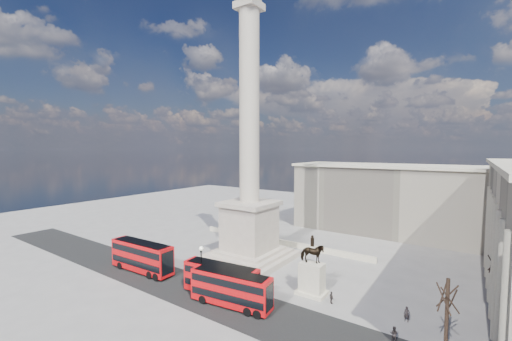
{
  "coord_description": "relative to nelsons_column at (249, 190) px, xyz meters",
  "views": [
    {
      "loc": [
        33.36,
        -41.05,
        20.32
      ],
      "look_at": [
        2.88,
        2.96,
        16.7
      ],
      "focal_mm": 22.0,
      "sensor_mm": 36.0,
      "label": 1
    }
  ],
  "objects": [
    {
      "name": "ground",
      "position": [
        0.0,
        -5.0,
        -12.92
      ],
      "size": [
        180.0,
        180.0,
        0.0
      ],
      "primitive_type": "plane",
      "color": "gray",
      "rests_on": "ground"
    },
    {
      "name": "asphalt_road",
      "position": [
        5.0,
        -15.0,
        -12.91
      ],
      "size": [
        120.0,
        9.0,
        0.01
      ],
      "primitive_type": "cube",
      "color": "black",
      "rests_on": "ground"
    },
    {
      "name": "nelsons_column",
      "position": [
        0.0,
        0.0,
        0.0
      ],
      "size": [
        14.0,
        14.0,
        49.85
      ],
      "color": "#C2B3A2",
      "rests_on": "ground"
    },
    {
      "name": "balustrade_wall",
      "position": [
        0.0,
        11.0,
        -12.37
      ],
      "size": [
        40.0,
        0.6,
        1.1
      ],
      "primitive_type": "cube",
      "color": "beige",
      "rests_on": "ground"
    },
    {
      "name": "building_northeast",
      "position": [
        20.0,
        35.0,
        -4.59
      ],
      "size": [
        51.0,
        17.0,
        16.6
      ],
      "color": "#BEB39B",
      "rests_on": "ground"
    },
    {
      "name": "red_bus_a",
      "position": [
        -11.07,
        -15.04,
        -10.29
      ],
      "size": [
        12.44,
        3.37,
        5.0
      ],
      "rotation": [
        0.0,
        0.0,
        0.04
      ],
      "color": "red",
      "rests_on": "ground"
    },
    {
      "name": "red_bus_b",
      "position": [
        5.45,
        -14.16,
        -10.56
      ],
      "size": [
        11.29,
        3.77,
        4.49
      ],
      "rotation": [
        0.0,
        0.0,
        0.11
      ],
      "color": "red",
      "rests_on": "ground"
    },
    {
      "name": "red_bus_c",
      "position": [
        8.35,
        -15.53,
        -10.56
      ],
      "size": [
        11.29,
        3.91,
        4.49
      ],
      "rotation": [
        0.0,
        0.0,
        0.13
      ],
      "color": "red",
      "rests_on": "ground"
    },
    {
      "name": "victorian_lamp",
      "position": [
        2.67,
        -15.21,
        -8.9
      ],
      "size": [
        0.59,
        0.59,
        6.82
      ],
      "rotation": [
        0.0,
        0.0,
        0.0
      ],
      "color": "black",
      "rests_on": "ground"
    },
    {
      "name": "equestrian_statue",
      "position": [
        15.46,
        -6.44,
        -9.98
      ],
      "size": [
        4.05,
        3.04,
        8.42
      ],
      "color": "beige",
      "rests_on": "ground"
    },
    {
      "name": "bare_tree_near",
      "position": [
        31.93,
        -12.86,
        -5.93
      ],
      "size": [
        2.03,
        2.03,
        8.86
      ],
      "rotation": [
        0.0,
        0.0,
        0.32
      ],
      "color": "#332319",
      "rests_on": "ground"
    },
    {
      "name": "bare_tree_mid",
      "position": [
        36.3,
        3.42,
        -6.89
      ],
      "size": [
        2.02,
        2.02,
        7.65
      ],
      "rotation": [
        0.0,
        0.0,
        -0.19
      ],
      "color": "#332319",
      "rests_on": "ground"
    },
    {
      "name": "pedestrian_walking",
      "position": [
        27.66,
        -6.55,
        -12.02
      ],
      "size": [
        0.68,
        0.46,
        1.79
      ],
      "primitive_type": "imported",
      "rotation": [
        0.0,
        0.0,
        0.05
      ],
      "color": "black",
      "rests_on": "ground"
    },
    {
      "name": "pedestrian_standing",
      "position": [
        27.2,
        -11.5,
        -12.1
      ],
      "size": [
        0.8,
        0.62,
        1.63
      ],
      "primitive_type": "imported",
      "rotation": [
        0.0,
        0.0,
        3.14
      ],
      "color": "black",
      "rests_on": "ground"
    },
    {
      "name": "pedestrian_crossing",
      "position": [
        18.75,
        -7.49,
        -12.1
      ],
      "size": [
        0.97,
        0.96,
        1.64
      ],
      "primitive_type": "imported",
      "rotation": [
        0.0,
        0.0,
        2.37
      ],
      "color": "black",
      "rests_on": "ground"
    }
  ]
}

